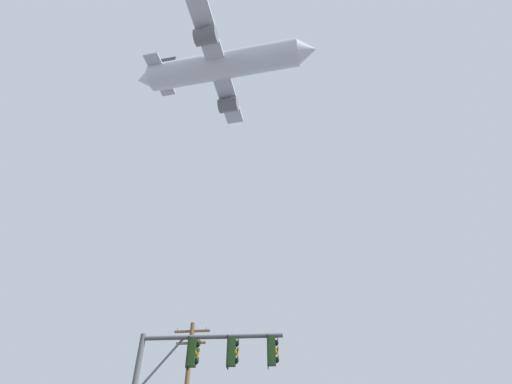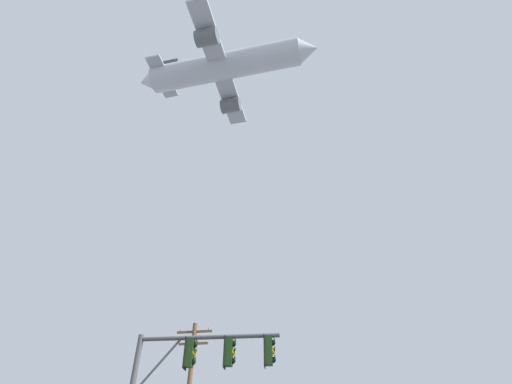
% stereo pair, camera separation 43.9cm
% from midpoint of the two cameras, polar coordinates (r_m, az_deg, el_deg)
% --- Properties ---
extents(signal_pole_near, '(5.11, 0.59, 5.66)m').
position_cam_midpoint_polar(signal_pole_near, '(14.34, -9.96, -25.01)').
color(signal_pole_near, '#4C4C51').
rests_on(signal_pole_near, ground).
extents(airplane, '(21.46, 16.58, 5.85)m').
position_cam_midpoint_polar(airplane, '(46.38, -5.26, 18.29)').
color(airplane, '#B7BCC6').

